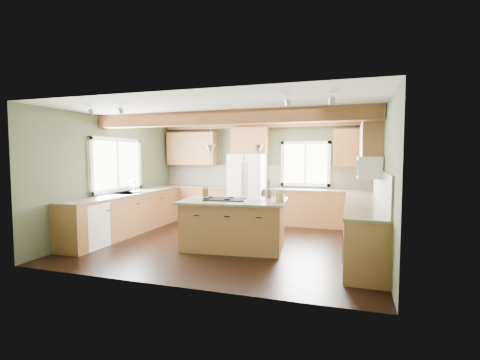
% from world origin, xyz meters
% --- Properties ---
extents(floor, '(5.60, 5.60, 0.00)m').
position_xyz_m(floor, '(0.00, 0.00, 0.00)').
color(floor, black).
rests_on(floor, ground).
extents(ceiling, '(5.60, 5.60, 0.00)m').
position_xyz_m(ceiling, '(0.00, 0.00, 2.60)').
color(ceiling, silver).
rests_on(ceiling, wall_back).
extents(wall_back, '(5.60, 0.00, 5.60)m').
position_xyz_m(wall_back, '(0.00, 2.50, 1.30)').
color(wall_back, '#434933').
rests_on(wall_back, ground).
extents(wall_left, '(0.00, 5.00, 5.00)m').
position_xyz_m(wall_left, '(-2.80, 0.00, 1.30)').
color(wall_left, '#434933').
rests_on(wall_left, ground).
extents(wall_right, '(0.00, 5.00, 5.00)m').
position_xyz_m(wall_right, '(2.80, 0.00, 1.30)').
color(wall_right, '#434933').
rests_on(wall_right, ground).
extents(ceiling_beam, '(5.55, 0.26, 0.26)m').
position_xyz_m(ceiling_beam, '(0.00, -0.37, 2.47)').
color(ceiling_beam, brown).
rests_on(ceiling_beam, ceiling).
extents(soffit_trim, '(5.55, 0.20, 0.10)m').
position_xyz_m(soffit_trim, '(0.00, 2.40, 2.54)').
color(soffit_trim, brown).
rests_on(soffit_trim, ceiling).
extents(backsplash_back, '(5.58, 0.03, 0.58)m').
position_xyz_m(backsplash_back, '(0.00, 2.48, 1.21)').
color(backsplash_back, brown).
rests_on(backsplash_back, wall_back).
extents(backsplash_right, '(0.03, 3.70, 0.58)m').
position_xyz_m(backsplash_right, '(2.78, 0.05, 1.21)').
color(backsplash_right, brown).
rests_on(backsplash_right, wall_right).
extents(base_cab_back_left, '(2.02, 0.60, 0.88)m').
position_xyz_m(base_cab_back_left, '(-1.79, 2.20, 0.44)').
color(base_cab_back_left, brown).
rests_on(base_cab_back_left, floor).
extents(counter_back_left, '(2.06, 0.64, 0.04)m').
position_xyz_m(counter_back_left, '(-1.79, 2.20, 0.90)').
color(counter_back_left, '#4E4739').
rests_on(counter_back_left, base_cab_back_left).
extents(base_cab_back_right, '(2.62, 0.60, 0.88)m').
position_xyz_m(base_cab_back_right, '(1.49, 2.20, 0.44)').
color(base_cab_back_right, brown).
rests_on(base_cab_back_right, floor).
extents(counter_back_right, '(2.66, 0.64, 0.04)m').
position_xyz_m(counter_back_right, '(1.49, 2.20, 0.90)').
color(counter_back_right, '#4E4739').
rests_on(counter_back_right, base_cab_back_right).
extents(base_cab_left, '(0.60, 3.70, 0.88)m').
position_xyz_m(base_cab_left, '(-2.50, 0.05, 0.44)').
color(base_cab_left, brown).
rests_on(base_cab_left, floor).
extents(counter_left, '(0.64, 3.74, 0.04)m').
position_xyz_m(counter_left, '(-2.50, 0.05, 0.90)').
color(counter_left, '#4E4739').
rests_on(counter_left, base_cab_left).
extents(base_cab_right, '(0.60, 3.70, 0.88)m').
position_xyz_m(base_cab_right, '(2.50, 0.05, 0.44)').
color(base_cab_right, brown).
rests_on(base_cab_right, floor).
extents(counter_right, '(0.64, 3.74, 0.04)m').
position_xyz_m(counter_right, '(2.50, 0.05, 0.90)').
color(counter_right, '#4E4739').
rests_on(counter_right, base_cab_right).
extents(upper_cab_back_left, '(1.40, 0.35, 0.90)m').
position_xyz_m(upper_cab_back_left, '(-1.99, 2.33, 1.95)').
color(upper_cab_back_left, brown).
rests_on(upper_cab_back_left, wall_back).
extents(upper_cab_over_fridge, '(0.96, 0.35, 0.70)m').
position_xyz_m(upper_cab_over_fridge, '(-0.30, 2.33, 2.15)').
color(upper_cab_over_fridge, brown).
rests_on(upper_cab_over_fridge, wall_back).
extents(upper_cab_right, '(0.35, 2.20, 0.90)m').
position_xyz_m(upper_cab_right, '(2.62, 0.90, 1.95)').
color(upper_cab_right, brown).
rests_on(upper_cab_right, wall_right).
extents(upper_cab_back_corner, '(0.90, 0.35, 0.90)m').
position_xyz_m(upper_cab_back_corner, '(2.30, 2.33, 1.95)').
color(upper_cab_back_corner, brown).
rests_on(upper_cab_back_corner, wall_back).
extents(window_left, '(0.04, 1.60, 1.05)m').
position_xyz_m(window_left, '(-2.78, 0.05, 1.55)').
color(window_left, white).
rests_on(window_left, wall_left).
extents(window_back, '(1.10, 0.04, 1.00)m').
position_xyz_m(window_back, '(1.15, 2.48, 1.55)').
color(window_back, white).
rests_on(window_back, wall_back).
extents(sink, '(0.50, 0.65, 0.03)m').
position_xyz_m(sink, '(-2.50, 0.05, 0.91)').
color(sink, '#262628').
rests_on(sink, counter_left).
extents(faucet, '(0.02, 0.02, 0.28)m').
position_xyz_m(faucet, '(-2.32, 0.05, 1.05)').
color(faucet, '#B2B2B7').
rests_on(faucet, sink).
extents(dishwasher, '(0.60, 0.60, 0.84)m').
position_xyz_m(dishwasher, '(-2.49, -1.25, 0.43)').
color(dishwasher, white).
rests_on(dishwasher, floor).
extents(oven, '(0.60, 0.72, 0.84)m').
position_xyz_m(oven, '(2.49, -1.25, 0.43)').
color(oven, white).
rests_on(oven, floor).
extents(microwave, '(0.40, 0.70, 0.38)m').
position_xyz_m(microwave, '(2.58, -0.05, 1.55)').
color(microwave, white).
rests_on(microwave, wall_right).
extents(pendant_left, '(0.18, 0.18, 0.16)m').
position_xyz_m(pendant_left, '(-0.29, -0.42, 1.88)').
color(pendant_left, '#B2B2B7').
rests_on(pendant_left, ceiling).
extents(pendant_right, '(0.18, 0.18, 0.16)m').
position_xyz_m(pendant_right, '(0.62, -0.32, 1.88)').
color(pendant_right, '#B2B2B7').
rests_on(pendant_right, ceiling).
extents(refrigerator, '(0.90, 0.74, 1.80)m').
position_xyz_m(refrigerator, '(-0.30, 2.12, 0.90)').
color(refrigerator, white).
rests_on(refrigerator, floor).
extents(island, '(1.94, 1.32, 0.88)m').
position_xyz_m(island, '(0.17, -0.37, 0.44)').
color(island, brown).
rests_on(island, floor).
extents(island_top, '(2.08, 1.45, 0.04)m').
position_xyz_m(island_top, '(0.17, -0.37, 0.90)').
color(island_top, '#4E4739').
rests_on(island_top, island).
extents(cooktop, '(0.85, 0.61, 0.02)m').
position_xyz_m(cooktop, '(0.02, -0.39, 0.93)').
color(cooktop, black).
rests_on(cooktop, island_top).
extents(knife_block, '(0.12, 0.10, 0.18)m').
position_xyz_m(knife_block, '(-0.49, -0.20, 1.01)').
color(knife_block, brown).
rests_on(knife_block, island_top).
extents(utensil_crock, '(0.14, 0.14, 0.16)m').
position_xyz_m(utensil_crock, '(0.73, 0.11, 1.00)').
color(utensil_crock, '#463D38').
rests_on(utensil_crock, island_top).
extents(bottle_tray, '(0.24, 0.24, 0.22)m').
position_xyz_m(bottle_tray, '(1.06, -0.49, 1.03)').
color(bottle_tray, brown).
rests_on(bottle_tray, island_top).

